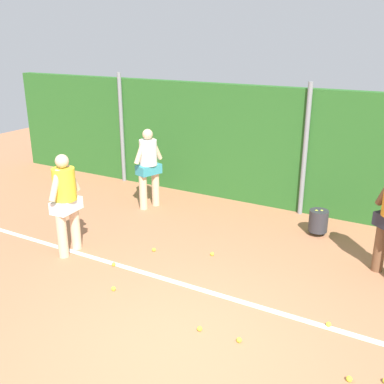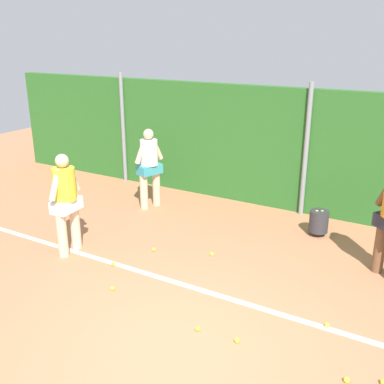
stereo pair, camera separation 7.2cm
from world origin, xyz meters
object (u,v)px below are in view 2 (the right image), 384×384
object	(u,v)px
tennis_ball_1	(113,288)
tennis_ball_7	(347,380)
tennis_ball_0	(237,340)
tennis_ball_5	(113,264)
tennis_ball_9	(327,325)
player_foreground_near	(66,199)
tennis_ball_3	(154,250)
player_backcourt_far	(149,164)
tennis_ball_4	(212,254)
tennis_ball_8	(198,329)
tennis_ball_2	(383,382)
ball_hopper	(319,221)

from	to	relation	value
tennis_ball_1	tennis_ball_7	distance (m)	3.48
tennis_ball_0	tennis_ball_5	world-z (taller)	same
tennis_ball_7	tennis_ball_9	distance (m)	1.00
tennis_ball_0	tennis_ball_9	world-z (taller)	same
player_foreground_near	tennis_ball_9	xyz separation A→B (m)	(4.51, 0.06, -0.97)
tennis_ball_3	tennis_ball_0	bearing A→B (deg)	-33.80
player_backcourt_far	tennis_ball_7	world-z (taller)	player_backcourt_far
tennis_ball_3	tennis_ball_9	size ratio (longest dim) A/B	1.00
tennis_ball_1	tennis_ball_4	world-z (taller)	same
tennis_ball_8	tennis_ball_9	size ratio (longest dim) A/B	1.00
tennis_ball_0	tennis_ball_3	distance (m)	2.81
tennis_ball_5	tennis_ball_3	bearing A→B (deg)	69.75
tennis_ball_9	tennis_ball_0	bearing A→B (deg)	-135.87
tennis_ball_2	tennis_ball_4	size ratio (longest dim) A/B	1.00
tennis_ball_8	tennis_ball_9	xyz separation A→B (m)	(1.44, 0.92, 0.00)
player_backcourt_far	tennis_ball_0	xyz separation A→B (m)	(3.64, -3.35, -0.96)
player_backcourt_far	ball_hopper	distance (m)	3.74
tennis_ball_2	player_foreground_near	bearing A→B (deg)	172.83
tennis_ball_0	tennis_ball_1	bearing A→B (deg)	175.17
ball_hopper	tennis_ball_0	xyz separation A→B (m)	(-0.02, -3.70, -0.26)
tennis_ball_9	tennis_ball_2	bearing A→B (deg)	-42.39
tennis_ball_4	tennis_ball_2	bearing A→B (deg)	-30.17
tennis_ball_8	tennis_ball_9	world-z (taller)	same
ball_hopper	player_backcourt_far	bearing A→B (deg)	-174.53
ball_hopper	tennis_ball_1	bearing A→B (deg)	-121.42
ball_hopper	tennis_ball_8	xyz separation A→B (m)	(-0.56, -3.74, -0.26)
tennis_ball_4	tennis_ball_3	bearing A→B (deg)	-159.80
player_backcourt_far	tennis_ball_3	distance (m)	2.42
tennis_ball_2	ball_hopper	bearing A→B (deg)	115.35
tennis_ball_5	tennis_ball_9	xyz separation A→B (m)	(3.52, 0.09, 0.00)
player_foreground_near	tennis_ball_7	world-z (taller)	player_foreground_near
player_foreground_near	tennis_ball_1	world-z (taller)	player_foreground_near
player_foreground_near	tennis_ball_5	world-z (taller)	player_foreground_near
tennis_ball_0	ball_hopper	bearing A→B (deg)	89.77
tennis_ball_2	tennis_ball_5	bearing A→B (deg)	171.58
ball_hopper	tennis_ball_4	xyz separation A→B (m)	(-1.37, -1.78, -0.26)
ball_hopper	tennis_ball_1	world-z (taller)	ball_hopper
player_foreground_near	player_backcourt_far	size ratio (longest dim) A/B	1.01
tennis_ball_8	tennis_ball_0	bearing A→B (deg)	4.31
player_backcourt_far	tennis_ball_3	xyz separation A→B (m)	(1.31, -1.79, -0.96)
player_foreground_near	ball_hopper	bearing A→B (deg)	124.29
player_backcourt_far	player_foreground_near	bearing A→B (deg)	-160.59
ball_hopper	tennis_ball_4	bearing A→B (deg)	-127.58
tennis_ball_4	tennis_ball_8	world-z (taller)	same
player_backcourt_far	tennis_ball_5	xyz separation A→B (m)	(1.02, -2.56, -0.96)
ball_hopper	tennis_ball_4	size ratio (longest dim) A/B	7.78
tennis_ball_7	tennis_ball_8	distance (m)	1.88
tennis_ball_9	tennis_ball_3	bearing A→B (deg)	168.01
player_backcourt_far	tennis_ball_1	world-z (taller)	player_backcourt_far
tennis_ball_0	tennis_ball_7	world-z (taller)	same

